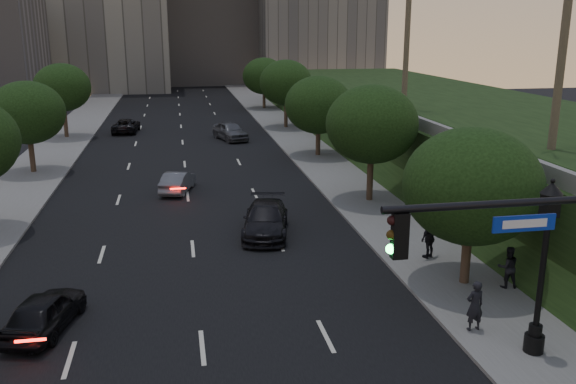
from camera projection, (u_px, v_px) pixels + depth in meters
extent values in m
cube|color=black|center=(185.00, 170.00, 42.89)|extent=(16.00, 140.00, 0.02)
cube|color=slate|center=(327.00, 164.00, 44.67)|extent=(4.50, 140.00, 0.15)
cube|color=slate|center=(31.00, 176.00, 41.07)|extent=(4.50, 140.00, 0.15)
cube|color=black|center=(490.00, 137.00, 44.34)|extent=(18.00, 90.00, 4.00)
cube|color=slate|center=(380.00, 108.00, 42.23)|extent=(0.35, 90.00, 0.70)
cube|color=gray|center=(207.00, 8.00, 108.88)|extent=(22.00, 18.00, 26.00)
cylinder|color=#38281C|center=(466.00, 251.00, 23.45)|extent=(0.36, 0.36, 2.86)
ellipsoid|color=black|center=(472.00, 186.00, 22.77)|extent=(5.20, 5.20, 4.42)
cylinder|color=#38281C|center=(370.00, 175.00, 34.79)|extent=(0.36, 0.36, 3.21)
ellipsoid|color=black|center=(372.00, 124.00, 34.03)|extent=(5.20, 5.20, 4.42)
cylinder|color=#38281C|center=(318.00, 138.00, 47.18)|extent=(0.36, 0.36, 2.86)
ellipsoid|color=black|center=(319.00, 105.00, 46.49)|extent=(5.20, 5.20, 4.42)
cylinder|color=#38281C|center=(286.00, 112.00, 60.42)|extent=(0.36, 0.36, 3.21)
ellipsoid|color=black|center=(286.00, 82.00, 59.65)|extent=(5.20, 5.20, 4.42)
cylinder|color=#38281C|center=(264.00, 97.00, 74.70)|extent=(0.36, 0.36, 2.86)
ellipsoid|color=black|center=(264.00, 76.00, 74.02)|extent=(5.20, 5.20, 4.42)
cylinder|color=#38281C|center=(32.00, 152.00, 41.64)|extent=(0.36, 0.36, 2.99)
ellipsoid|color=black|center=(27.00, 113.00, 40.93)|extent=(5.00, 5.00, 4.25)
cylinder|color=#38281C|center=(65.00, 121.00, 54.89)|extent=(0.36, 0.36, 3.26)
ellipsoid|color=black|center=(62.00, 87.00, 54.12)|extent=(5.00, 5.00, 4.25)
cylinder|color=#4C4233|center=(566.00, 22.00, 28.16)|extent=(0.40, 0.40, 12.00)
cylinder|color=#4C4233|center=(409.00, 5.00, 42.76)|extent=(0.40, 0.40, 14.50)
cylinder|color=black|center=(508.00, 203.00, 12.39)|extent=(5.40, 0.16, 0.16)
cube|color=black|center=(400.00, 236.00, 12.13)|extent=(0.32, 0.22, 0.95)
sphere|color=black|center=(392.00, 220.00, 12.01)|extent=(0.20, 0.20, 0.20)
sphere|color=#3F2B0A|center=(391.00, 235.00, 12.09)|extent=(0.20, 0.20, 0.20)
sphere|color=#19F24C|center=(391.00, 249.00, 12.17)|extent=(0.20, 0.20, 0.20)
cube|color=#0D2FB1|center=(524.00, 223.00, 12.58)|extent=(1.40, 0.05, 0.35)
cylinder|color=black|center=(534.00, 345.00, 18.63)|extent=(0.60, 0.60, 0.70)
cylinder|color=black|center=(535.00, 331.00, 18.50)|extent=(0.40, 0.40, 0.40)
cylinder|color=black|center=(542.00, 271.00, 17.99)|extent=(0.18, 0.18, 3.60)
cube|color=black|center=(550.00, 205.00, 17.46)|extent=(0.42, 0.42, 0.70)
cone|color=black|center=(552.00, 188.00, 17.33)|extent=(0.64, 0.64, 0.35)
sphere|color=black|center=(553.00, 181.00, 17.27)|extent=(0.14, 0.14, 0.14)
imported|color=black|center=(45.00, 312.00, 20.14)|extent=(2.48, 4.21, 1.35)
imported|color=#5C5E64|center=(178.00, 182.00, 37.20)|extent=(2.34, 4.13, 1.29)
imported|color=black|center=(126.00, 126.00, 58.23)|extent=(2.58, 4.93, 1.32)
imported|color=black|center=(266.00, 220.00, 29.53)|extent=(3.06, 5.45, 1.49)
imported|color=#4F5156|center=(230.00, 131.00, 54.30)|extent=(3.28, 5.15, 1.63)
imported|color=black|center=(475.00, 306.00, 19.81)|extent=(0.67, 0.48, 1.72)
imported|color=black|center=(508.00, 267.00, 23.10)|extent=(0.88, 0.74, 1.63)
imported|color=black|center=(430.00, 238.00, 26.08)|extent=(1.12, 0.88, 1.77)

